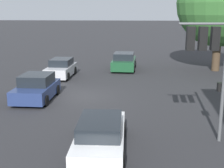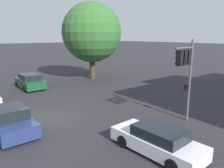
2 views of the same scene
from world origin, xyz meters
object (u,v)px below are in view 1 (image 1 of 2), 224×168
(crossing_car_0, at_px, (124,62))
(street_tree, at_px, (220,3))
(crossing_car_3, at_px, (61,68))
(traffic_signal, at_px, (209,50))
(crossing_car_2, at_px, (37,88))
(crossing_car_1, at_px, (101,135))

(crossing_car_0, bearing_deg, street_tree, -86.84)
(crossing_car_3, bearing_deg, traffic_signal, 37.86)
(crossing_car_2, bearing_deg, street_tree, 129.02)
(traffic_signal, distance_m, crossing_car_3, 14.99)
(crossing_car_1, relative_size, crossing_car_2, 1.17)
(crossing_car_0, height_order, crossing_car_2, crossing_car_0)
(crossing_car_0, height_order, crossing_car_3, crossing_car_0)
(street_tree, relative_size, crossing_car_0, 2.21)
(street_tree, distance_m, crossing_car_1, 19.39)
(street_tree, bearing_deg, crossing_car_2, -50.79)
(street_tree, bearing_deg, crossing_car_3, -73.46)
(street_tree, height_order, crossing_car_2, street_tree)
(traffic_signal, height_order, crossing_car_0, traffic_signal)
(street_tree, relative_size, crossing_car_1, 2.06)
(street_tree, height_order, traffic_signal, street_tree)
(street_tree, height_order, crossing_car_3, street_tree)
(traffic_signal, distance_m, crossing_car_2, 10.54)
(crossing_car_0, distance_m, crossing_car_2, 11.09)
(traffic_signal, distance_m, crossing_car_1, 5.22)
(street_tree, xyz_separation_m, crossing_car_0, (0.26, -8.03, -5.02))
(street_tree, distance_m, crossing_car_2, 17.11)
(traffic_signal, relative_size, crossing_car_0, 1.22)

